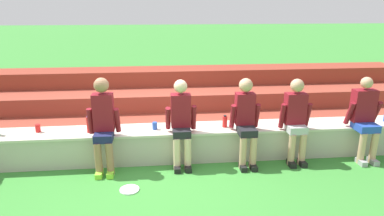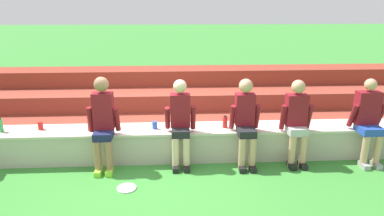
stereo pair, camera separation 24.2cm
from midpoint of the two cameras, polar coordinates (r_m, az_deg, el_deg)
The scene contains 13 objects.
ground_plane at distance 5.64m, azimuth -6.64°, elevation -9.60°, with size 80.00×80.00×0.00m, color #388433.
stone_seating_wall at distance 5.78m, azimuth -6.70°, elevation -5.83°, with size 9.05×0.60×0.54m.
brick_bleachers at distance 7.65m, azimuth -6.56°, elevation 1.00°, with size 11.60×2.38×1.08m.
person_left_of_center at distance 5.39m, azimuth -15.93°, elevation -2.35°, with size 0.49×0.53×1.47m.
person_center at distance 5.36m, azimuth -3.12°, elevation -2.21°, with size 0.49×0.52×1.40m.
person_right_of_center at distance 5.49m, azimuth 7.82°, elevation -1.90°, with size 0.48×0.59×1.40m.
person_far_right at distance 5.72m, azimuth 15.93°, elevation -1.67°, with size 0.51×0.48×1.39m.
person_rightmost_edge at distance 6.23m, azimuth 26.09°, elevation -1.31°, with size 0.55×0.54×1.39m.
water_bottle_center_gap at distance 5.73m, azimuth -18.17°, elevation -2.68°, with size 0.07×0.07×0.28m.
water_bottle_mid_left at distance 5.71m, azimuth 4.34°, elevation -2.29°, with size 0.08×0.08×0.21m.
plastic_cup_right_end at distance 6.08m, azimuth -25.56°, elevation -3.10°, with size 0.08×0.08×0.13m, color red.
plastic_cup_middle at distance 5.65m, azimuth -7.51°, elevation -3.00°, with size 0.08×0.08×0.12m, color blue.
frisbee at distance 5.03m, azimuth -11.87°, elevation -13.30°, with size 0.28×0.28×0.02m, color white.
Camera 1 is at (0.02, -5.04, 2.52)m, focal length 31.69 mm.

